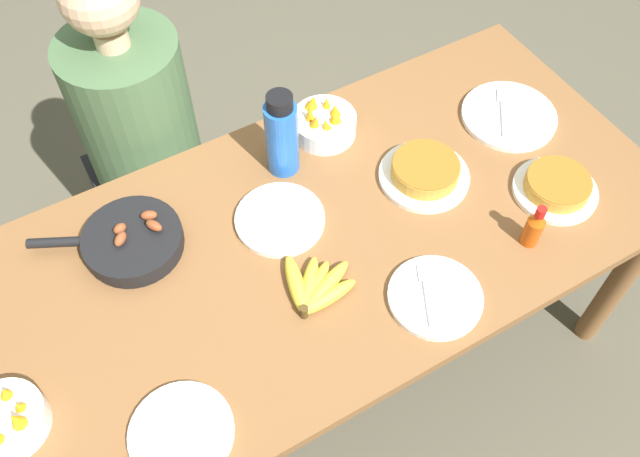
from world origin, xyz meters
name	(u,v)px	position (x,y,z in m)	size (l,w,h in m)	color
ground_plane	(320,359)	(0.00, 0.00, 0.00)	(14.00, 14.00, 0.00)	#565142
dining_table	(320,255)	(0.00, 0.00, 0.64)	(1.82, 0.86, 0.74)	brown
banana_bunch	(314,288)	(-0.09, -0.13, 0.75)	(0.18, 0.18, 0.04)	yellow
skillet	(132,241)	(-0.42, 0.20, 0.76)	(0.35, 0.25, 0.08)	black
frittata_plate_center	(425,172)	(0.33, 0.02, 0.76)	(0.24, 0.24, 0.06)	white
frittata_plate_side	(557,187)	(0.60, -0.19, 0.76)	(0.22, 0.22, 0.05)	white
empty_plate_near_front	(280,219)	(-0.07, 0.09, 0.74)	(0.23, 0.23, 0.02)	white
empty_plate_far_left	(181,433)	(-0.50, -0.29, 0.74)	(0.22, 0.22, 0.02)	white
empty_plate_far_right	(435,297)	(0.14, -0.29, 0.74)	(0.22, 0.22, 0.02)	white
empty_plate_mid_edge	(509,116)	(0.67, 0.09, 0.74)	(0.27, 0.27, 0.02)	white
fruit_bowl_mango	(4,420)	(-0.80, -0.10, 0.77)	(0.17, 0.17, 0.10)	white
fruit_bowl_citrus	(324,123)	(0.18, 0.30, 0.77)	(0.18, 0.18, 0.11)	white
water_bottle	(282,135)	(0.03, 0.25, 0.86)	(0.09, 0.09, 0.25)	blue
hot_sauce_bottle	(534,227)	(0.44, -0.27, 0.79)	(0.04, 0.04, 0.13)	#C64C0F
person_figure	(150,163)	(-0.25, 0.65, 0.50)	(0.37, 0.37, 1.22)	black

